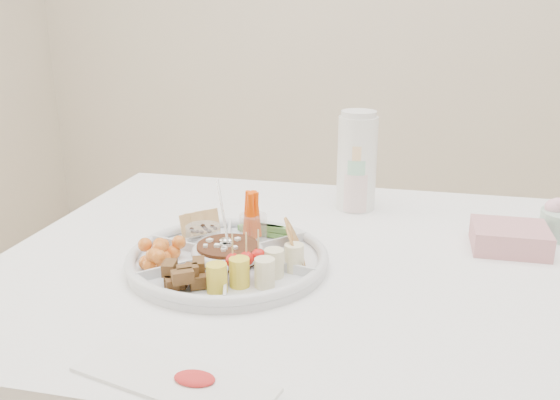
# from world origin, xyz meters

# --- Properties ---
(party_tray) EXTENTS (0.46, 0.46, 0.04)m
(party_tray) POSITION_xyz_m (-0.29, -0.08, 0.78)
(party_tray) COLOR white
(party_tray) RESTS_ON dining_table
(bean_dip) EXTENTS (0.14, 0.14, 0.04)m
(bean_dip) POSITION_xyz_m (-0.29, -0.08, 0.79)
(bean_dip) COLOR black
(bean_dip) RESTS_ON party_tray
(tortillas) EXTENTS (0.12, 0.12, 0.06)m
(tortillas) POSITION_xyz_m (-0.17, -0.04, 0.80)
(tortillas) COLOR #B97A3E
(tortillas) RESTS_ON party_tray
(carrot_cucumber) EXTENTS (0.14, 0.14, 0.10)m
(carrot_cucumber) POSITION_xyz_m (-0.26, 0.05, 0.82)
(carrot_cucumber) COLOR #FA4900
(carrot_cucumber) RESTS_ON party_tray
(pita_raisins) EXTENTS (0.12, 0.12, 0.05)m
(pita_raisins) POSITION_xyz_m (-0.38, 0.01, 0.80)
(pita_raisins) COLOR tan
(pita_raisins) RESTS_ON party_tray
(cherries) EXTENTS (0.15, 0.15, 0.05)m
(cherries) POSITION_xyz_m (-0.42, -0.12, 0.79)
(cherries) COLOR #CD6626
(cherries) RESTS_ON party_tray
(granola_chunks) EXTENTS (0.12, 0.12, 0.04)m
(granola_chunks) POSITION_xyz_m (-0.32, -0.21, 0.79)
(granola_chunks) COLOR #482916
(granola_chunks) RESTS_ON party_tray
(banana_tomato) EXTENTS (0.14, 0.14, 0.09)m
(banana_tomato) POSITION_xyz_m (-0.20, -0.17, 0.82)
(banana_tomato) COLOR #CDCB67
(banana_tomato) RESTS_ON party_tray
(cup_stack) EXTENTS (0.09, 0.09, 0.21)m
(cup_stack) POSITION_xyz_m (-0.09, 0.31, 0.86)
(cup_stack) COLOR #A4C19F
(cup_stack) RESTS_ON dining_table
(thermos) EXTENTS (0.11, 0.11, 0.25)m
(thermos) POSITION_xyz_m (-0.09, 0.33, 0.88)
(thermos) COLOR white
(thermos) RESTS_ON dining_table
(napkin_stack) EXTENTS (0.15, 0.13, 0.05)m
(napkin_stack) POSITION_xyz_m (0.25, 0.13, 0.78)
(napkin_stack) COLOR #C8858A
(napkin_stack) RESTS_ON dining_table
(placemat) EXTENTS (0.30, 0.16, 0.01)m
(placemat) POSITION_xyz_m (-0.25, -0.45, 0.76)
(placemat) COLOR white
(placemat) RESTS_ON dining_table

